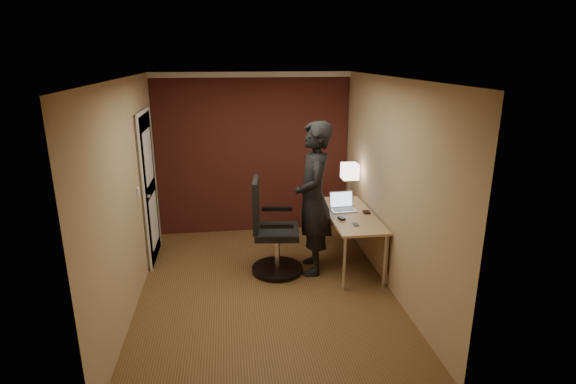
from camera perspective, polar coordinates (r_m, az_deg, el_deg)
The scene contains 9 objects.
room at distance 6.59m, azimuth -6.56°, elevation 4.93°, with size 4.00×4.00×4.00m.
desk at distance 6.06m, azimuth 8.57°, elevation -3.82°, with size 0.60×1.50×0.73m.
desk_lamp at distance 6.44m, azimuth 7.85°, elevation 2.56°, with size 0.22×0.22×0.54m.
laptop at distance 6.12m, azimuth 6.92°, elevation -1.61°, with size 0.34×0.28×0.23m.
mouse at distance 5.75m, azimuth 6.81°, elevation -3.36°, with size 0.06×0.10×0.03m, color black.
phone at distance 5.61m, azimuth 8.59°, elevation -4.09°, with size 0.06×0.12×0.01m, color black.
wallet at distance 6.04m, azimuth 9.93°, elevation -2.53°, with size 0.09×0.11×0.02m, color black.
office_chair at distance 5.79m, azimuth -2.18°, elevation -5.24°, with size 0.67×0.73×1.23m.
person at distance 5.70m, azimuth 3.27°, elevation -0.88°, with size 0.72×0.47×1.97m, color black.
Camera 1 is at (-0.39, -4.91, 2.73)m, focal length 28.00 mm.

